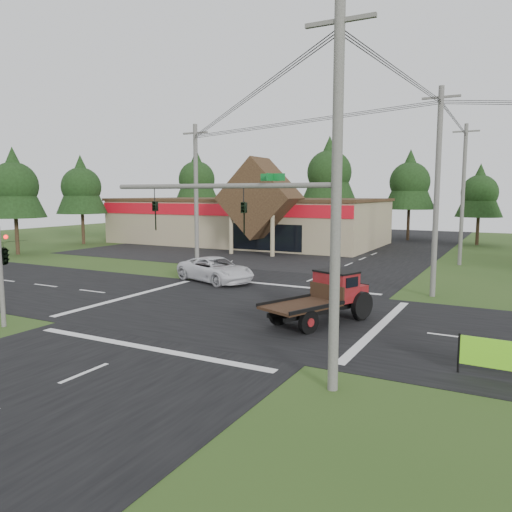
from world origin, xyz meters
The scene contains 20 objects.
ground centered at (0.00, 0.00, 0.00)m, with size 120.00×120.00×0.00m, color #2B4719.
road_ns centered at (0.00, 0.00, 0.01)m, with size 12.00×120.00×0.02m, color black.
road_ew centered at (0.00, 0.00, 0.01)m, with size 120.00×12.00×0.02m, color black.
parking_apron centered at (-14.00, 19.00, 0.01)m, with size 28.00×14.00×0.02m, color black.
cvs_building centered at (-15.70, 29.57, 2.78)m, with size 30.40×18.20×9.19m.
traffic_signal_mast centered at (5.82, -7.50, 4.43)m, with size 8.12×0.24×7.00m.
traffic_signal_corner centered at (-7.50, -7.32, 3.52)m, with size 0.53×2.48×4.40m.
utility_pole_nr centered at (7.50, -7.50, 5.64)m, with size 2.00×0.30×11.00m.
utility_pole_nw centered at (-8.00, 8.00, 5.39)m, with size 2.00×0.30×10.50m.
utility_pole_ne centered at (8.00, 8.00, 5.89)m, with size 2.00×0.30×11.50m.
utility_pole_n centered at (8.00, 22.00, 5.74)m, with size 2.00×0.30×11.20m.
tree_row_a centered at (-30.00, 40.00, 8.05)m, with size 6.72×6.72×12.12m.
tree_row_b centered at (-20.00, 42.00, 6.70)m, with size 5.60×5.60×10.10m.
tree_row_c centered at (-10.00, 41.00, 8.72)m, with size 7.28×7.28×13.13m.
tree_row_d centered at (0.00, 42.00, 7.38)m, with size 6.16×6.16×11.11m.
tree_row_e centered at (8.00, 40.00, 6.03)m, with size 5.04×5.04×9.09m.
tree_side_w centered at (-32.00, 20.00, 6.70)m, with size 5.60×5.60×10.10m.
tree_side_w_near centered at (-30.00, 10.00, 6.70)m, with size 5.60×5.60×10.10m.
antique_flatbed_truck centered at (4.43, -0.51, 1.15)m, with size 2.11×5.52×2.31m, color #63110E, non-canonical shape.
white_pickup centered at (-5.36, 6.29, 0.80)m, with size 2.65×5.75×1.60m, color silver.
Camera 1 is at (12.11, -21.07, 5.77)m, focal length 35.00 mm.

